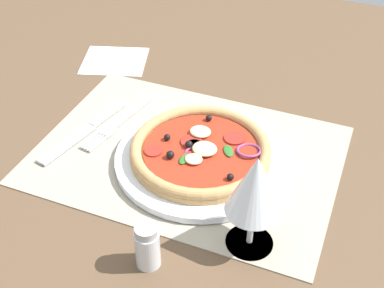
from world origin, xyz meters
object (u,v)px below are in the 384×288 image
(fork, at_px, (117,124))
(wine_glass, at_px, (255,188))
(plate, at_px, (200,158))
(pepper_shaker, at_px, (147,246))
(pizza, at_px, (201,150))
(knife, at_px, (84,131))
(napkin, at_px, (115,61))

(fork, distance_m, wine_glass, 0.34)
(plate, height_order, pepper_shaker, pepper_shaker)
(pizza, xyz_separation_m, fork, (0.17, -0.03, -0.02))
(knife, bearing_deg, pepper_shaker, 59.62)
(pizza, height_order, wine_glass, wine_glass)
(napkin, xyz_separation_m, pepper_shaker, (-0.29, 0.43, 0.03))
(pizza, xyz_separation_m, pepper_shaker, (-0.01, 0.21, 0.01))
(pizza, bearing_deg, knife, 1.54)
(fork, xyz_separation_m, pepper_shaker, (-0.18, 0.24, 0.03))
(napkin, bearing_deg, fork, 119.67)
(pizza, bearing_deg, fork, -10.92)
(knife, xyz_separation_m, pepper_shaker, (-0.22, 0.20, 0.03))
(plate, relative_size, pizza, 1.22)
(fork, bearing_deg, plate, 90.12)
(wine_glass, bearing_deg, napkin, -41.74)
(pizza, relative_size, napkin, 1.72)
(wine_glass, bearing_deg, pizza, -46.80)
(knife, bearing_deg, wine_glass, 82.06)
(plate, relative_size, napkin, 2.10)
(fork, xyz_separation_m, wine_glass, (-0.29, 0.16, 0.10))
(fork, bearing_deg, knife, -36.29)
(wine_glass, bearing_deg, pepper_shaker, 35.85)
(pizza, distance_m, knife, 0.21)
(knife, relative_size, pepper_shaker, 2.97)
(napkin, bearing_deg, pizza, 140.70)
(wine_glass, xyz_separation_m, napkin, (0.40, -0.35, -0.10))
(knife, distance_m, wine_glass, 0.36)
(fork, distance_m, napkin, 0.22)
(napkin, bearing_deg, wine_glass, 138.26)
(pizza, distance_m, pepper_shaker, 0.21)
(wine_glass, relative_size, napkin, 1.17)
(wine_glass, bearing_deg, knife, -20.33)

